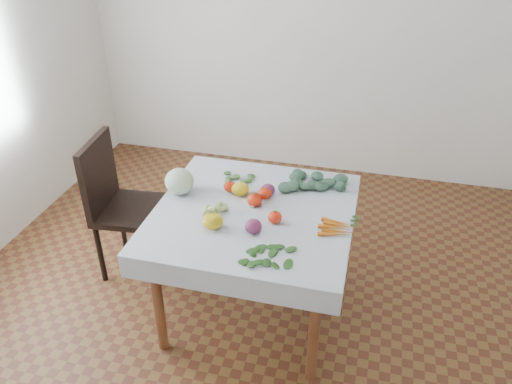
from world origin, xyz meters
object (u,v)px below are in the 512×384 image
table (254,225)px  cabbage (179,181)px  heirloom_back (240,189)px  chair (118,198)px  carrot_bunch (336,228)px

table → cabbage: size_ratio=5.75×
heirloom_back → chair: bearing=176.6°
chair → heirloom_back: 0.90m
table → carrot_bunch: carrot_bunch is taller
cabbage → table: bearing=-9.9°
carrot_bunch → table: bearing=171.4°
chair → carrot_bunch: (1.47, -0.28, 0.21)m
table → carrot_bunch: (0.48, -0.07, 0.12)m
heirloom_back → cabbage: bearing=-169.2°
table → chair: (-0.99, 0.20, -0.09)m
chair → carrot_bunch: bearing=-10.7°
table → heirloom_back: bearing=128.6°
cabbage → carrot_bunch: (0.96, -0.16, -0.06)m
chair → heirloom_back: (0.87, -0.05, 0.23)m
table → chair: 1.01m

